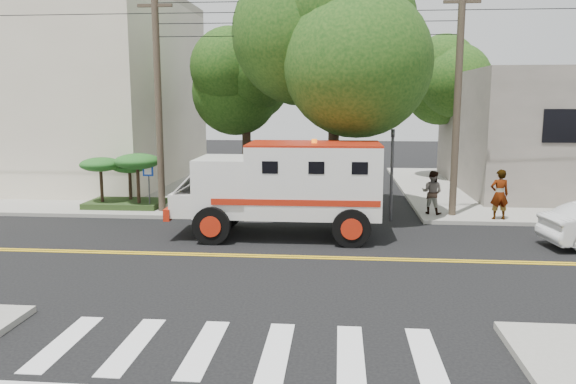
# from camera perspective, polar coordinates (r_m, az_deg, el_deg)

# --- Properties ---
(ground) EXTENTS (100.00, 100.00, 0.00)m
(ground) POSITION_cam_1_polar(r_m,az_deg,el_deg) (17.19, -0.77, -6.58)
(ground) COLOR black
(ground) RESTS_ON ground
(sidewalk_ne) EXTENTS (17.00, 17.00, 0.15)m
(sidewalk_ne) POSITION_cam_1_polar(r_m,az_deg,el_deg) (32.50, 26.38, 0.14)
(sidewalk_ne) COLOR gray
(sidewalk_ne) RESTS_ON ground
(sidewalk_nw) EXTENTS (17.00, 17.00, 0.15)m
(sidewalk_nw) POSITION_cam_1_polar(r_m,az_deg,el_deg) (33.91, -21.54, 0.80)
(sidewalk_nw) COLOR gray
(sidewalk_nw) RESTS_ON ground
(building_left) EXTENTS (16.00, 14.00, 10.00)m
(building_left) POSITION_cam_1_polar(r_m,az_deg,el_deg) (35.86, -23.83, 9.24)
(building_left) COLOR beige
(building_left) RESTS_ON sidewalk_nw
(utility_pole_left) EXTENTS (0.28, 0.28, 9.00)m
(utility_pole_left) POSITION_cam_1_polar(r_m,az_deg,el_deg) (23.61, -13.02, 8.57)
(utility_pole_left) COLOR #382D23
(utility_pole_left) RESTS_ON ground
(utility_pole_right) EXTENTS (0.28, 0.28, 9.00)m
(utility_pole_right) POSITION_cam_1_polar(r_m,az_deg,el_deg) (23.10, 16.81, 8.40)
(utility_pole_right) COLOR #382D23
(utility_pole_right) RESTS_ON ground
(tree_main) EXTENTS (6.08, 5.70, 9.85)m
(tree_main) POSITION_cam_1_polar(r_m,az_deg,el_deg) (22.79, 5.92, 15.54)
(tree_main) COLOR black
(tree_main) RESTS_ON ground
(tree_left) EXTENTS (4.48, 4.20, 7.70)m
(tree_left) POSITION_cam_1_polar(r_m,az_deg,el_deg) (28.59, -3.73, 11.34)
(tree_left) COLOR black
(tree_left) RESTS_ON ground
(tree_right) EXTENTS (4.80, 4.50, 8.20)m
(tree_right) POSITION_cam_1_polar(r_m,az_deg,el_deg) (33.02, 18.01, 11.27)
(tree_right) COLOR black
(tree_right) RESTS_ON ground
(traffic_signal) EXTENTS (0.15, 0.18, 3.60)m
(traffic_signal) POSITION_cam_1_polar(r_m,az_deg,el_deg) (22.28, 10.52, 2.76)
(traffic_signal) COLOR #3F3F42
(traffic_signal) RESTS_ON ground
(accessibility_sign) EXTENTS (0.45, 0.10, 2.02)m
(accessibility_sign) POSITION_cam_1_polar(r_m,az_deg,el_deg) (24.20, -13.98, 1.09)
(accessibility_sign) COLOR #3F3F42
(accessibility_sign) RESTS_ON ground
(palm_planter) EXTENTS (3.52, 2.63, 2.36)m
(palm_planter) POSITION_cam_1_polar(r_m,az_deg,el_deg) (25.01, -16.34, 1.90)
(palm_planter) COLOR #1E3314
(palm_planter) RESTS_ON sidewalk_nw
(armored_truck) EXTENTS (7.24, 3.01, 3.28)m
(armored_truck) POSITION_cam_1_polar(r_m,az_deg,el_deg) (19.35, -0.11, 0.87)
(armored_truck) COLOR silver
(armored_truck) RESTS_ON ground
(pedestrian_a) EXTENTS (0.74, 0.52, 1.95)m
(pedestrian_a) POSITION_cam_1_polar(r_m,az_deg,el_deg) (23.07, 20.68, -0.23)
(pedestrian_a) COLOR gray
(pedestrian_a) RESTS_ON sidewalk_ne
(pedestrian_b) EXTENTS (1.06, 0.98, 1.76)m
(pedestrian_b) POSITION_cam_1_polar(r_m,az_deg,el_deg) (23.39, 14.42, -0.04)
(pedestrian_b) COLOR gray
(pedestrian_b) RESTS_ON sidewalk_ne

